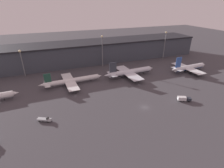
% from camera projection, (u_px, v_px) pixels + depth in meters
% --- Properties ---
extents(ground, '(600.00, 600.00, 0.00)m').
position_uv_depth(ground, '(145.00, 107.00, 99.44)').
color(ground, '#423F44').
extents(terminal_building, '(210.53, 31.66, 19.69)m').
position_uv_depth(terminal_building, '(97.00, 51.00, 173.77)').
color(terminal_building, '#3D424C').
rests_on(terminal_building, ground).
extents(airplane_1, '(45.77, 32.62, 10.92)m').
position_uv_depth(airplane_1, '(72.00, 81.00, 125.57)').
color(airplane_1, white).
rests_on(airplane_1, ground).
extents(airplane_2, '(44.47, 33.71, 13.72)m').
position_uv_depth(airplane_2, '(130.00, 72.00, 138.93)').
color(airplane_2, silver).
rests_on(airplane_2, ground).
extents(airplane_3, '(38.58, 31.58, 14.00)m').
position_uv_depth(airplane_3, '(189.00, 68.00, 149.23)').
color(airplane_3, white).
rests_on(airplane_3, ground).
extents(service_vehicle_1, '(7.28, 5.19, 2.42)m').
position_uv_depth(service_vehicle_1, '(45.00, 119.00, 87.38)').
color(service_vehicle_1, '#9EA3A8').
rests_on(service_vehicle_1, ground).
extents(service_vehicle_3, '(8.14, 5.48, 2.90)m').
position_uv_depth(service_vehicle_3, '(184.00, 99.00, 105.03)').
color(service_vehicle_3, '#282D38').
rests_on(service_vehicle_3, ground).
extents(lamp_post_0, '(1.80, 1.80, 21.45)m').
position_uv_depth(lamp_post_0, '(22.00, 59.00, 135.21)').
color(lamp_post_0, slate).
rests_on(lamp_post_0, ground).
extents(lamp_post_1, '(1.80, 1.80, 28.04)m').
position_uv_depth(lamp_post_1, '(102.00, 47.00, 155.20)').
color(lamp_post_1, slate).
rests_on(lamp_post_1, ground).
extents(lamp_post_2, '(1.80, 1.80, 27.60)m').
position_uv_depth(lamp_post_2, '(165.00, 42.00, 177.24)').
color(lamp_post_2, slate).
rests_on(lamp_post_2, ground).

